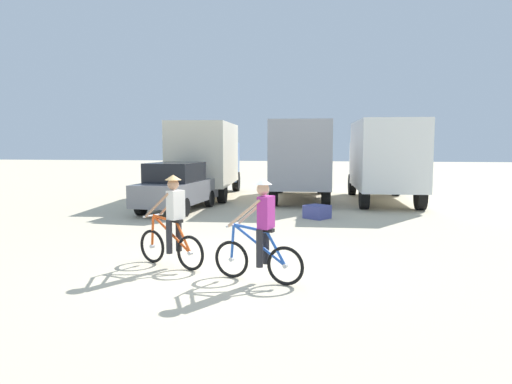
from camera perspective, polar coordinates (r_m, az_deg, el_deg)
ground_plane at (r=9.29m, az=-3.26°, el=-9.18°), size 120.00×120.00×0.00m
box_truck_cream_rv at (r=21.67m, az=-5.97°, el=4.36°), size 2.88×6.91×3.35m
box_truck_grey_hauler at (r=20.55m, az=5.39°, el=4.29°), size 2.73×6.87×3.35m
box_truck_white_box at (r=20.22m, az=15.27°, el=4.09°), size 2.64×6.84×3.35m
sedan_parked at (r=17.16m, az=-9.64°, el=0.63°), size 2.09×4.33×1.76m
cyclist_orange_shirt at (r=9.30m, az=-10.16°, el=-3.92°), size 1.58×0.86×1.82m
cyclist_cowboy_hat at (r=8.16m, az=0.58°, el=-5.18°), size 1.67×0.68×1.82m
supply_crate at (r=15.42m, az=7.45°, el=-2.40°), size 0.96×0.95×0.43m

